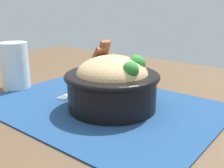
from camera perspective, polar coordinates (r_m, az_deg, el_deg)
The scene contains 5 objects.
table at distance 0.61m, azimuth -2.41°, elevation -8.36°, with size 1.39×0.97×0.71m.
placemat at distance 0.56m, azimuth -2.27°, elevation -4.58°, with size 0.47×0.35×0.00m, color navy.
bowl at distance 0.53m, azimuth 0.07°, elevation 0.20°, with size 0.19×0.19×0.13m.
fork at distance 0.63m, azimuth -7.52°, elevation -1.83°, with size 0.02×0.13×0.00m.
drinking_glass at distance 0.70m, azimuth -19.96°, elevation 3.12°, with size 0.07×0.07×0.12m.
Camera 1 is at (-0.36, 0.42, 0.92)m, focal length 42.84 mm.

